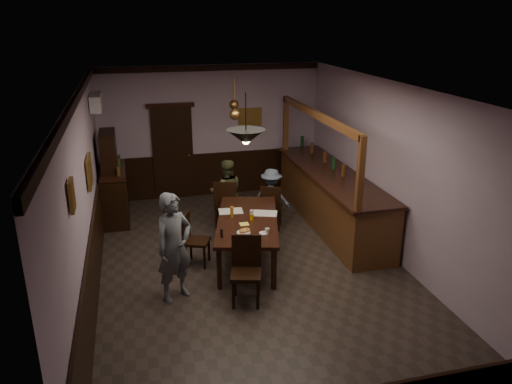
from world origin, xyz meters
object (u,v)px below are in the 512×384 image
object	(u,v)px
soda_can	(252,218)
pendant_brass_mid	(235,114)
chair_far_left	(226,203)
coffee_cup	(267,230)
person_seated_left	(226,192)
chair_side	(192,237)
dining_table	(248,222)
pendant_iron	(246,137)
sideboard	(114,185)
person_standing	(174,247)
chair_far_right	(271,205)
pendant_brass_far	(234,105)
bar_counter	(331,197)
person_seated_right	(271,197)
chair_near	(246,266)

from	to	relation	value
soda_can	pendant_brass_mid	bearing A→B (deg)	89.00
chair_far_left	coffee_cup	distance (m)	2.02
person_seated_left	chair_side	bearing A→B (deg)	65.03
chair_far_left	soda_can	world-z (taller)	chair_far_left
dining_table	pendant_iron	bearing A→B (deg)	-104.23
sideboard	person_standing	bearing A→B (deg)	-74.93
chair_far_right	coffee_cup	bearing A→B (deg)	94.99
sideboard	pendant_brass_far	world-z (taller)	pendant_brass_far
soda_can	bar_counter	world-z (taller)	bar_counter
bar_counter	pendant_brass_mid	size ratio (longest dim) A/B	5.11
chair_far_right	person_seated_right	xyz separation A→B (m)	(0.08, 0.26, 0.08)
sideboard	chair_far_right	bearing A→B (deg)	-23.64
soda_can	pendant_brass_far	xyz separation A→B (m)	(0.22, 2.44, 1.49)
chair_far_right	coffee_cup	xyz separation A→B (m)	(-0.57, -1.78, 0.29)
chair_near	soda_can	size ratio (longest dim) A/B	8.40
dining_table	pendant_brass_far	distance (m)	2.84
chair_side	soda_can	distance (m)	1.05
chair_near	pendant_iron	size ratio (longest dim) A/B	1.35
chair_near	pendant_brass_far	xyz separation A→B (m)	(0.60, 3.60, 1.75)
chair_far_right	bar_counter	distance (m)	1.23
chair_far_right	pendant_brass_mid	size ratio (longest dim) A/B	1.14
dining_table	pendant_brass_far	size ratio (longest dim) A/B	2.94
chair_far_right	sideboard	bearing A→B (deg)	-0.88
person_seated_left	soda_can	size ratio (longest dim) A/B	11.25
person_seated_right	sideboard	xyz separation A→B (m)	(-3.05, 1.04, 0.16)
person_seated_left	bar_counter	world-z (taller)	bar_counter
person_seated_left	sideboard	bearing A→B (deg)	-16.01
coffee_cup	pendant_iron	size ratio (longest dim) A/B	0.11
person_seated_right	pendant_brass_far	distance (m)	2.03
person_seated_left	coffee_cup	distance (m)	2.28
person_seated_right	soda_can	world-z (taller)	person_seated_right
chair_far_left	chair_side	distance (m)	1.53
person_seated_left	pendant_brass_mid	distance (m)	1.66
chair_far_left	chair_side	xyz separation A→B (m)	(-0.82, -1.29, -0.06)
person_seated_right	soda_can	size ratio (longest dim) A/B	9.67
pendant_brass_far	person_seated_right	bearing A→B (deg)	-59.85
chair_side	sideboard	distance (m)	2.72
chair_near	sideboard	world-z (taller)	sideboard
coffee_cup	sideboard	world-z (taller)	sideboard
chair_far_left	pendant_brass_mid	size ratio (longest dim) A/B	1.26
coffee_cup	person_seated_left	bearing A→B (deg)	109.87
coffee_cup	pendant_brass_far	xyz separation A→B (m)	(0.11, 2.98, 1.50)
chair_far_right	chair_near	distance (m)	2.63
soda_can	pendant_brass_far	bearing A→B (deg)	84.74
pendant_brass_mid	chair_far_right	bearing A→B (deg)	-12.84
person_standing	pendant_iron	size ratio (longest dim) A/B	2.23
pendant_iron	pendant_brass_far	size ratio (longest dim) A/B	0.92
person_seated_right	soda_can	distance (m)	1.70
person_seated_left	soda_can	world-z (taller)	person_seated_left
person_seated_right	chair_far_right	bearing A→B (deg)	104.79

